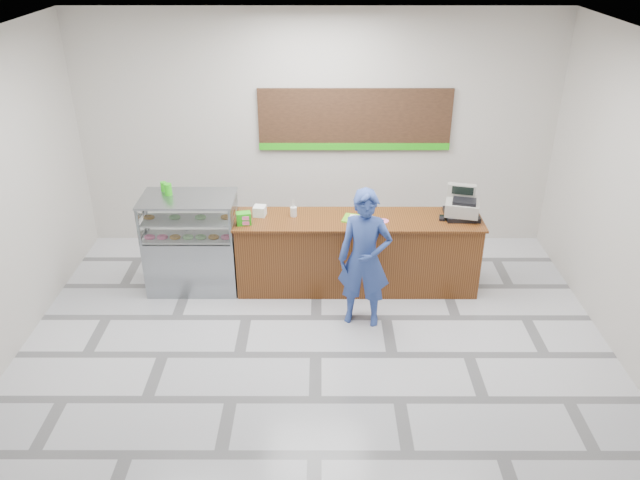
{
  "coord_description": "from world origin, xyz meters",
  "views": [
    {
      "loc": [
        0.06,
        -5.85,
        4.53
      ],
      "look_at": [
        0.05,
        0.9,
        1.05
      ],
      "focal_mm": 35.0,
      "sensor_mm": 36.0,
      "label": 1
    }
  ],
  "objects_px": {
    "display_case": "(192,242)",
    "cash_register": "(462,206)",
    "customer": "(365,259)",
    "serving_tray": "(357,219)",
    "sales_counter": "(357,253)"
  },
  "relations": [
    {
      "from": "display_case",
      "to": "cash_register",
      "type": "height_order",
      "value": "cash_register"
    },
    {
      "from": "customer",
      "to": "serving_tray",
      "type": "bearing_deg",
      "value": 104.38
    },
    {
      "from": "display_case",
      "to": "sales_counter",
      "type": "bearing_deg",
      "value": 0.01
    },
    {
      "from": "serving_tray",
      "to": "cash_register",
      "type": "bearing_deg",
      "value": 19.72
    },
    {
      "from": "display_case",
      "to": "customer",
      "type": "relative_size",
      "value": 0.75
    },
    {
      "from": "customer",
      "to": "display_case",
      "type": "bearing_deg",
      "value": 170.58
    },
    {
      "from": "display_case",
      "to": "customer",
      "type": "bearing_deg",
      "value": -20.26
    },
    {
      "from": "sales_counter",
      "to": "display_case",
      "type": "bearing_deg",
      "value": -179.99
    },
    {
      "from": "serving_tray",
      "to": "customer",
      "type": "xyz_separation_m",
      "value": [
        0.05,
        -0.8,
        -0.15
      ]
    },
    {
      "from": "sales_counter",
      "to": "customer",
      "type": "relative_size",
      "value": 1.84
    },
    {
      "from": "sales_counter",
      "to": "cash_register",
      "type": "height_order",
      "value": "cash_register"
    },
    {
      "from": "sales_counter",
      "to": "customer",
      "type": "distance_m",
      "value": 0.91
    },
    {
      "from": "sales_counter",
      "to": "cash_register",
      "type": "bearing_deg",
      "value": 3.08
    },
    {
      "from": "sales_counter",
      "to": "serving_tray",
      "type": "xyz_separation_m",
      "value": [
        -0.01,
        -0.03,
        0.52
      ]
    },
    {
      "from": "sales_counter",
      "to": "serving_tray",
      "type": "bearing_deg",
      "value": -108.38
    }
  ]
}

